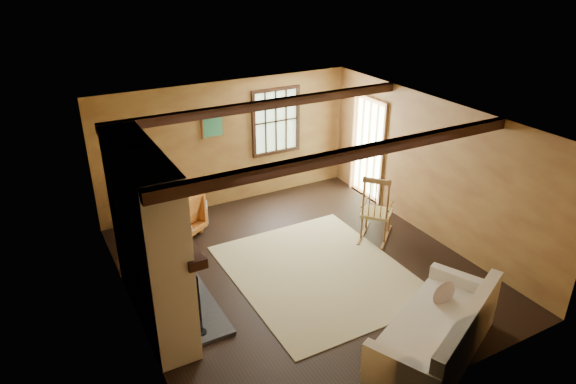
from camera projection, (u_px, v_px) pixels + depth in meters
ground at (301, 270)px, 7.98m from camera, size 5.50×5.50×0.00m
room_envelope at (306, 164)px, 7.59m from camera, size 5.02×5.52×2.44m
fireplace at (151, 244)px, 6.55m from camera, size 1.02×2.30×2.40m
rug at (318, 272)px, 7.91m from camera, size 2.50×3.00×0.01m
rocking_chair at (376, 212)px, 8.68m from camera, size 0.93×0.89×1.18m
sofa at (439, 335)px, 6.19m from camera, size 2.22×1.67×0.82m
firewood_pile at (135, 223)px, 9.08m from camera, size 0.67×0.12×0.24m
laundry_basket at (194, 213)px, 9.38m from camera, size 0.60×0.52×0.30m
basket_pillow at (193, 201)px, 9.28m from camera, size 0.44×0.40×0.18m
armchair at (169, 215)px, 8.75m from camera, size 1.24×1.25×0.83m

